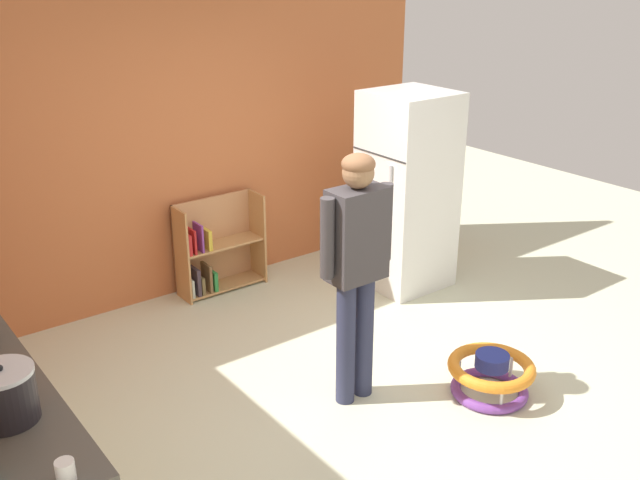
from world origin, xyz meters
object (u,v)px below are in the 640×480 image
refrigerator (407,191)px  white_cup (65,471)px  standing_person (357,258)px  bookshelf (214,252)px  crock_pot (4,395)px  baby_walker (491,375)px  red_cup (4,381)px

refrigerator → white_cup: (-3.76, -1.98, 0.06)m
refrigerator → standing_person: refrigerator is taller
refrigerator → bookshelf: refrigerator is taller
refrigerator → standing_person: (-1.57, -1.18, 0.16)m
crock_pot → refrigerator: bearing=20.2°
baby_walker → standing_person: bearing=144.3°
bookshelf → red_cup: 3.14m
bookshelf → standing_person: size_ratio=0.49×
baby_walker → white_cup: size_ratio=6.36×
baby_walker → red_cup: size_ratio=6.36×
refrigerator → standing_person: 1.98m
refrigerator → red_cup: refrigerator is taller
refrigerator → red_cup: size_ratio=18.74×
crock_pot → white_cup: size_ratio=3.06×
standing_person → red_cup: size_ratio=18.36×
standing_person → white_cup: standing_person is taller
crock_pot → bookshelf: bearing=44.8°
red_cup → white_cup: size_ratio=1.00×
bookshelf → white_cup: white_cup is taller
white_cup → red_cup: bearing=90.8°
bookshelf → crock_pot: size_ratio=2.92×
baby_walker → white_cup: bearing=-175.4°
bookshelf → white_cup: (-2.28, -2.91, 0.58)m
standing_person → bookshelf: bearing=87.4°
baby_walker → white_cup: (-2.95, -0.24, 0.79)m
baby_walker → bookshelf: bearing=104.2°
red_cup → white_cup: 0.83m
bookshelf → red_cup: bearing=-137.9°
crock_pot → white_cup: crock_pot is taller
refrigerator → crock_pot: size_ratio=6.12×
baby_walker → red_cup: red_cup is taller
standing_person → white_cup: size_ratio=18.36×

